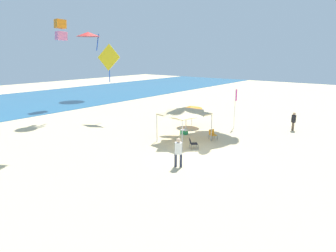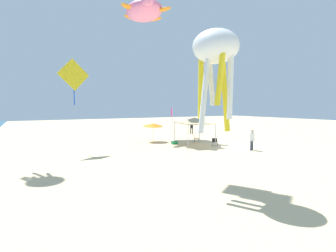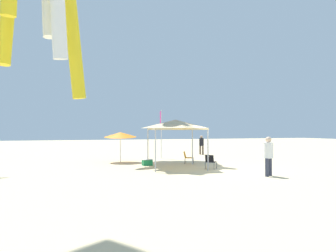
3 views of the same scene
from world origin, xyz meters
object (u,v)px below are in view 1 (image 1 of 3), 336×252
folding_chair_facing_ocean (213,134)px  kite_delta_red (88,34)px  kite_box_orange (61,30)px  beach_umbrella (191,107)px  folding_chair_right_of_tent (192,143)px  cooler_box (184,132)px  canopy_tent (184,111)px  person_far_stroller (294,120)px  kite_diamond_yellow (109,59)px  person_near_umbrella (178,150)px  banner_flag (235,105)px

folding_chair_facing_ocean → kite_delta_red: kite_delta_red is taller
folding_chair_facing_ocean → kite_box_orange: size_ratio=0.31×
beach_umbrella → kite_delta_red: (6.14, 23.56, 8.09)m
folding_chair_facing_ocean → kite_box_orange: kite_box_orange is taller
folding_chair_right_of_tent → cooler_box: (3.02, 2.89, -0.27)m
canopy_tent → person_far_stroller: bearing=-33.4°
kite_diamond_yellow → kite_box_orange: bearing=-31.3°
kite_delta_red → beach_umbrella: bearing=137.8°
person_near_umbrella → folding_chair_facing_ocean: bearing=-105.2°
folding_chair_facing_ocean → kite_delta_red: bearing=102.9°
banner_flag → kite_delta_red: 28.61m
person_near_umbrella → kite_diamond_yellow: kite_diamond_yellow is taller
folding_chair_facing_ocean → kite_delta_red: size_ratio=0.16×
kite_delta_red → kite_box_orange: size_ratio=1.87×
kite_diamond_yellow → kite_delta_red: kite_delta_red is taller
beach_umbrella → folding_chair_right_of_tent: 7.20m
folding_chair_right_of_tent → banner_flag: bearing=-44.2°
folding_chair_facing_ocean → kite_box_orange: (1.68, 23.89, 9.58)m
folding_chair_right_of_tent → person_far_stroller: bearing=-69.7°
folding_chair_right_of_tent → cooler_box: folding_chair_right_of_tent is taller
beach_umbrella → person_far_stroller: bearing=-61.2°
beach_umbrella → kite_diamond_yellow: size_ratio=0.57×
person_far_stroller → kite_box_orange: bearing=-104.8°
banner_flag → folding_chair_facing_ocean: bearing=-176.6°
canopy_tent → person_near_umbrella: size_ratio=2.05×
folding_chair_right_of_tent → person_near_umbrella: (-3.60, -1.30, 0.65)m
person_near_umbrella → kite_box_orange: size_ratio=0.72×
cooler_box → kite_box_orange: (1.83, 21.07, 9.85)m
canopy_tent → beach_umbrella: canopy_tent is taller
canopy_tent → person_far_stroller: size_ratio=2.24×
cooler_box → person_near_umbrella: bearing=-147.7°
person_near_umbrella → kite_delta_red: (15.52, 28.91, 8.88)m
canopy_tent → kite_box_orange: size_ratio=1.47×
cooler_box → banner_flag: bearing=-27.6°
folding_chair_right_of_tent → folding_chair_facing_ocean: bearing=-45.4°
person_far_stroller → kite_diamond_yellow: size_ratio=0.44×
person_far_stroller → canopy_tent: bearing=-59.4°
beach_umbrella → person_near_umbrella: 10.83m
folding_chair_right_of_tent → kite_diamond_yellow: (3.17, 12.81, 6.06)m
person_near_umbrella → person_far_stroller: person_near_umbrella is taller
beach_umbrella → person_near_umbrella: beach_umbrella is taller
person_near_umbrella → kite_delta_red: bearing=-54.9°
cooler_box → kite_box_orange: kite_box_orange is taller
folding_chair_facing_ocean → person_far_stroller: (7.26, -4.49, 0.55)m
canopy_tent → kite_diamond_yellow: size_ratio=0.99×
kite_diamond_yellow → folding_chair_right_of_tent: bearing=143.4°
banner_flag → person_near_umbrella: 11.65m
cooler_box → folding_chair_right_of_tent: bearing=-136.3°
person_far_stroller → kite_diamond_yellow: kite_diamond_yellow is taller
kite_diamond_yellow → kite_delta_red: size_ratio=0.80×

